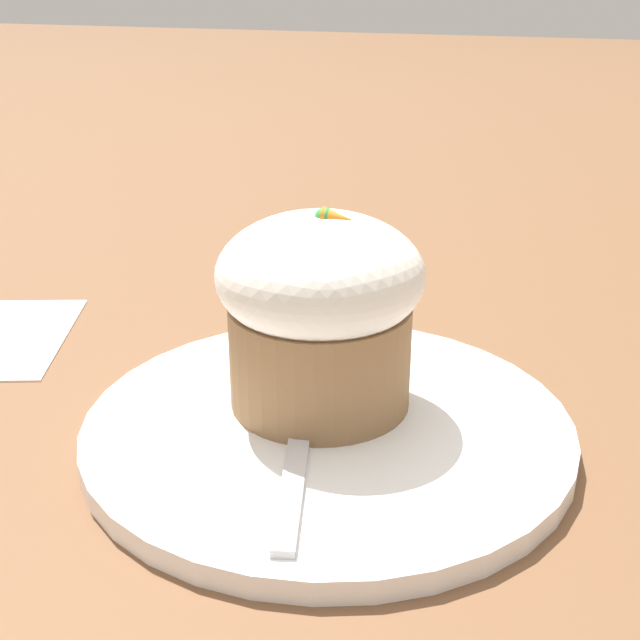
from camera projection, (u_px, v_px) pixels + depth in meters
ground_plane at (328, 440)px, 0.45m from camera, size 4.00×4.00×0.00m
dessert_plate at (328, 430)px, 0.45m from camera, size 0.24×0.24×0.01m
carrot_cake at (320, 308)px, 0.44m from camera, size 0.10×0.10×0.10m
spoon at (300, 434)px, 0.42m from camera, size 0.05×0.13×0.01m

